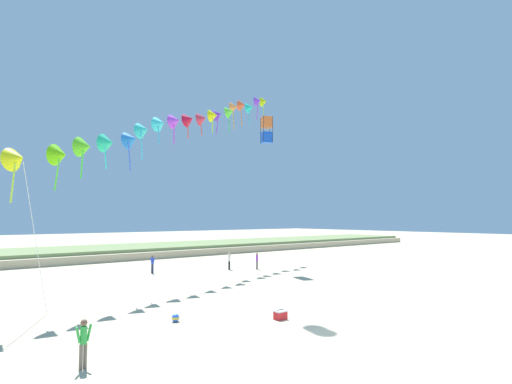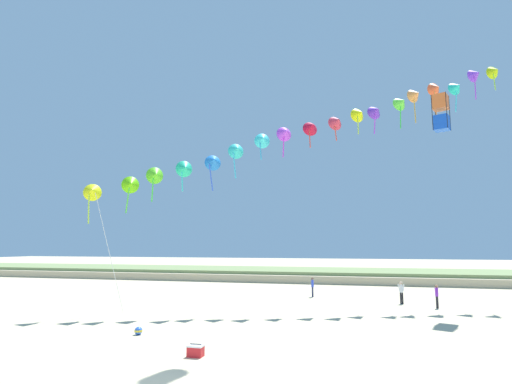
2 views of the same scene
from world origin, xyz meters
name	(u,v)px [view 1 (image 1 of 2)]	position (x,y,z in m)	size (l,w,h in m)	color
ground_plane	(326,333)	(0.00, 0.00, 0.00)	(240.00, 240.00, 0.00)	beige
dune_ridge	(69,254)	(0.00, 38.67, 0.60)	(120.00, 13.29, 1.20)	#BFAE8B
person_near_left	(257,260)	(10.91, 17.61, 0.88)	(0.32, 0.50, 1.52)	black
person_near_right	(229,260)	(8.83, 19.14, 0.90)	(0.52, 0.33, 1.56)	black
person_mid_center	(152,263)	(2.27, 21.36, 0.90)	(0.22, 0.54, 1.56)	#282D4C
person_far_left	(83,340)	(-8.98, 2.27, 0.90)	(0.54, 0.21, 1.55)	#726656
kite_banner_string	(195,119)	(3.82, 17.07, 12.94)	(28.83, 15.94, 19.22)	yellow
large_kite_low_lead	(267,130)	(11.80, 17.25, 13.17)	(1.25, 1.25, 2.51)	blue
beach_cooler	(280,315)	(0.07, 2.84, 0.21)	(0.58, 0.41, 0.46)	red
beach_ball	(175,318)	(-3.96, 5.58, 0.18)	(0.36, 0.36, 0.36)	blue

